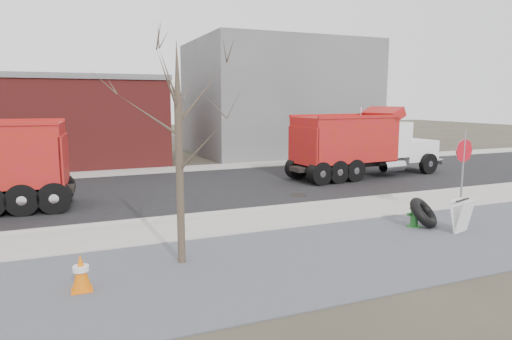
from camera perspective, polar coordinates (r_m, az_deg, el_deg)
name	(u,v)px	position (r m, az deg, el deg)	size (l,w,h in m)	color
ground	(262,223)	(14.52, 0.75, -6.58)	(120.00, 120.00, 0.00)	#383328
gravel_verge	(318,257)	(11.54, 7.80, -10.68)	(60.00, 5.00, 0.03)	slate
sidewalk	(259,220)	(14.74, 0.36, -6.23)	(60.00, 2.50, 0.06)	#9E9B93
curb	(244,210)	(15.90, -1.48, -5.03)	(60.00, 0.15, 0.11)	#9E9B93
road	(206,188)	(20.31, -6.33, -2.19)	(60.00, 9.40, 0.02)	black
far_sidewalk	(176,169)	(25.75, -9.91, 0.08)	(60.00, 2.00, 0.06)	#9E9B93
building_grey	(277,98)	(34.12, 2.65, 8.97)	(12.00, 10.00, 8.00)	slate
bare_tree	(178,124)	(10.54, -9.67, 5.69)	(3.20, 3.20, 5.20)	#382D23
fire_hydrant	(414,215)	(14.70, 19.19, -5.39)	(0.46, 0.45, 0.81)	#2B712B
truck_tire	(423,213)	(14.76, 20.19, -5.02)	(1.37, 1.33, 0.98)	black
stop_sign	(463,160)	(16.03, 24.49, 1.13)	(0.77, 0.11, 2.85)	gray
sandwich_board	(461,216)	(14.53, 24.29, -5.24)	(0.81, 0.63, 0.98)	silver
traffic_cone_far	(81,273)	(10.03, -21.02, -11.91)	(0.41, 0.41, 0.79)	orange
dump_truck_red_a	(362,142)	(23.46, 13.05, 3.42)	(8.65, 3.13, 3.47)	black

